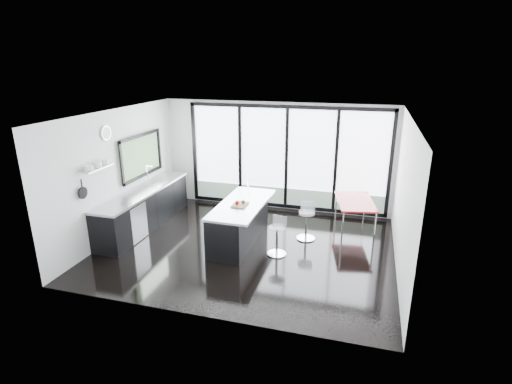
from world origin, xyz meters
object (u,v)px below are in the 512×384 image
(island, at_px, (239,222))
(bar_stool_far, at_px, (306,225))
(red_table, at_px, (354,216))
(bar_stool_near, at_px, (277,241))

(island, relative_size, bar_stool_far, 3.39)
(island, bearing_deg, red_table, 28.00)
(island, bearing_deg, bar_stool_near, -23.34)
(bar_stool_near, xyz_separation_m, bar_stool_far, (0.45, 0.91, 0.01))
(island, height_order, bar_stool_near, island)
(bar_stool_near, height_order, red_table, red_table)
(island, bearing_deg, bar_stool_far, 19.99)
(island, distance_m, bar_stool_far, 1.48)
(bar_stool_near, bearing_deg, island, 166.88)
(bar_stool_near, bearing_deg, bar_stool_far, 73.78)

